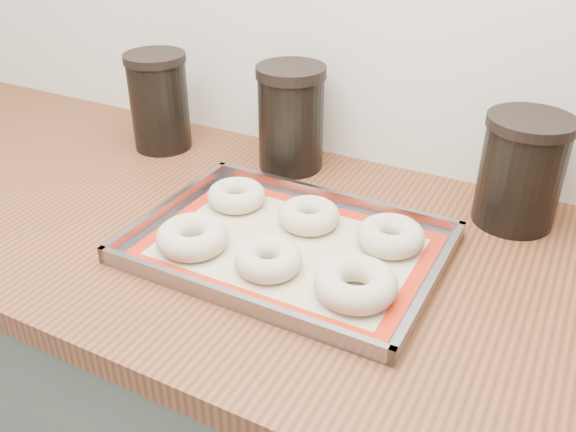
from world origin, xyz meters
The scene contains 13 objects.
cabinet centered at (0.00, 1.68, 0.43)m, with size 3.00×0.65×0.86m, color #576156.
countertop centered at (0.00, 1.68, 0.88)m, with size 3.06×0.68×0.04m, color brown.
baking_tray centered at (0.07, 1.65, 0.91)m, with size 0.46×0.33×0.03m.
baking_mat centered at (0.07, 1.65, 0.90)m, with size 0.42×0.29×0.00m.
bagel_front_left centered at (-0.06, 1.58, 0.92)m, with size 0.11×0.11×0.04m, color beige.
bagel_front_mid centered at (0.07, 1.58, 0.92)m, with size 0.10×0.10×0.04m, color beige.
bagel_front_right centered at (0.21, 1.58, 0.92)m, with size 0.11×0.11×0.04m, color beige.
bagel_back_left centered at (-0.07, 1.72, 0.92)m, with size 0.10×0.10×0.03m, color beige.
bagel_back_mid centered at (0.07, 1.72, 0.92)m, with size 0.10×0.10×0.04m, color beige.
bagel_back_right centered at (0.21, 1.72, 0.92)m, with size 0.10×0.10×0.04m, color beige.
canister_left centered at (-0.34, 1.87, 1.00)m, with size 0.12×0.12×0.19m.
canister_mid centered at (-0.06, 1.91, 1.00)m, with size 0.13×0.13×0.20m.
canister_right centered at (0.36, 1.90, 0.99)m, with size 0.14×0.14×0.18m.
Camera 1 is at (0.43, 0.96, 1.42)m, focal length 38.00 mm.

